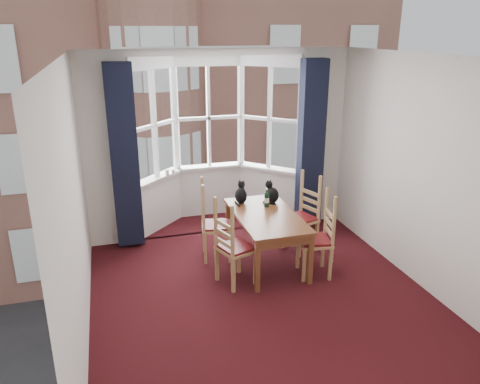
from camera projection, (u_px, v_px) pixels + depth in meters
name	position (u px, v px, depth m)	size (l,w,h in m)	color
floor	(267.00, 304.00, 5.48)	(4.50, 4.50, 0.00)	black
ceiling	(273.00, 57.00, 4.56)	(4.50, 4.50, 0.00)	white
wall_left	(74.00, 211.00, 4.50)	(4.50, 4.50, 0.00)	silver
wall_right	(428.00, 177.00, 5.55)	(4.50, 4.50, 0.00)	silver
wall_near	(387.00, 304.00, 2.98)	(4.00, 4.00, 0.00)	silver
wall_back_pier_left	(107.00, 152.00, 6.63)	(0.70, 0.12, 2.80)	silver
wall_back_pier_right	(320.00, 138.00, 7.49)	(0.70, 0.12, 2.80)	silver
bay_window	(212.00, 138.00, 7.52)	(2.76, 0.94, 2.80)	white
curtain_left	(124.00, 158.00, 6.54)	(0.38, 0.22, 2.60)	black
curtain_right	(311.00, 145.00, 7.29)	(0.38, 0.22, 2.60)	black
dining_table	(266.00, 220.00, 6.27)	(0.80, 1.49, 0.72)	brown
chair_left_near	(230.00, 251.00, 5.77)	(0.52, 0.53, 0.92)	tan
chair_left_far	(210.00, 227.00, 6.46)	(0.46, 0.48, 0.92)	tan
chair_right_near	(322.00, 241.00, 6.03)	(0.47, 0.49, 0.92)	tan
chair_right_far	(305.00, 218.00, 6.76)	(0.52, 0.53, 0.92)	tan
cat_left	(241.00, 194.00, 6.62)	(0.24, 0.27, 0.33)	black
cat_right	(272.00, 194.00, 6.64)	(0.25, 0.28, 0.33)	black
wine_bottle	(267.00, 199.00, 6.47)	(0.07, 0.07, 0.26)	black
candle_tall	(167.00, 173.00, 7.33)	(0.06, 0.06, 0.11)	white
candle_short	(173.00, 172.00, 7.39)	(0.06, 0.06, 0.09)	white
street	(130.00, 150.00, 36.71)	(80.00, 80.00, 0.00)	#333335
tenement_building	(146.00, 69.00, 17.66)	(18.40, 7.80, 15.20)	#965E4D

